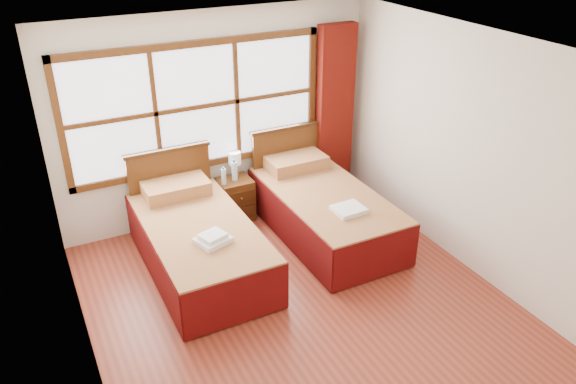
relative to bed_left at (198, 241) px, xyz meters
name	(u,v)px	position (x,y,z in m)	size (l,w,h in m)	color
floor	(303,308)	(0.68, -1.20, -0.33)	(4.50, 4.50, 0.00)	brown
ceiling	(307,51)	(0.68, -1.20, 2.27)	(4.50, 4.50, 0.00)	white
wall_back	(217,118)	(0.68, 1.05, 0.97)	(4.00, 4.00, 0.00)	silver
wall_left	(74,251)	(-1.32, -1.20, 0.97)	(4.50, 4.50, 0.00)	silver
wall_right	(472,155)	(2.68, -1.20, 0.97)	(4.50, 4.50, 0.00)	silver
window	(197,107)	(0.43, 1.02, 1.17)	(3.16, 0.06, 1.56)	white
curtain	(335,112)	(2.28, 0.91, 0.84)	(0.50, 0.16, 2.30)	#611009
bed_left	(198,241)	(0.00, 0.00, 0.00)	(1.10, 2.14, 1.08)	#3D210C
bed_right	(323,209)	(1.60, 0.00, 0.00)	(1.11, 2.14, 1.08)	#3D210C
nightstand	(236,199)	(0.78, 0.80, -0.05)	(0.41, 0.41, 0.55)	#512C11
towels_left	(213,239)	(0.02, -0.47, 0.29)	(0.39, 0.37, 0.10)	white
towels_right	(349,209)	(1.59, -0.57, 0.27)	(0.35, 0.31, 0.05)	white
lamp	(235,159)	(0.84, 0.94, 0.44)	(0.16, 0.16, 0.31)	#BE903C
bottle_near	(224,176)	(0.62, 0.76, 0.33)	(0.06, 0.06, 0.23)	silver
bottle_far	(234,171)	(0.78, 0.80, 0.35)	(0.07, 0.07, 0.28)	silver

